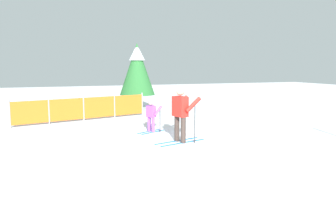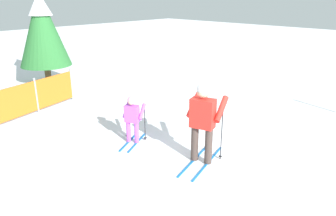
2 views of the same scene
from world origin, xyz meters
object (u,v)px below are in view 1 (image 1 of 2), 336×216
Objects in this scene: skier_adult at (181,108)px; skier_child at (151,113)px; safety_fence at (84,108)px; conifer_far at (137,68)px.

skier_child is at bearing 86.58° from skier_adult.
conifer_far is (3.20, 3.24, 1.67)m from safety_fence.
conifer_far is at bearing 68.58° from skier_adult.
skier_child is 0.21× the size of safety_fence.
skier_adult is 0.49× the size of conifer_far.
skier_child is 3.88m from safety_fence.
conifer_far is (0.79, 8.33, 1.15)m from skier_adult.
skier_adult is 5.66m from safety_fence.
safety_fence is (-2.02, 3.31, -0.15)m from skier_child.
skier_child is (-0.40, 1.79, -0.37)m from skier_adult.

